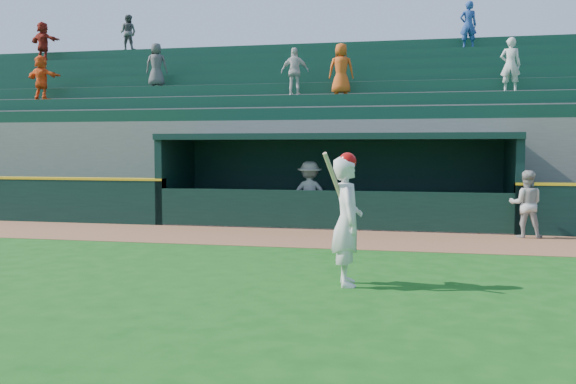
{
  "coord_description": "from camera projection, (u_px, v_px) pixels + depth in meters",
  "views": [
    {
      "loc": [
        2.43,
        -9.61,
        2.1
      ],
      "look_at": [
        0.0,
        1.6,
        1.3
      ],
      "focal_mm": 40.0,
      "sensor_mm": 36.0,
      "label": 1
    }
  ],
  "objects": [
    {
      "name": "ground",
      "position": [
        266.0,
        282.0,
        10.03
      ],
      "size": [
        120.0,
        120.0,
        0.0
      ],
      "primitive_type": "plane",
      "color": "#144B12",
      "rests_on": "ground"
    },
    {
      "name": "warning_track",
      "position": [
        318.0,
        238.0,
        14.8
      ],
      "size": [
        40.0,
        3.0,
        0.01
      ],
      "primitive_type": "cube",
      "color": "brown",
      "rests_on": "ground"
    },
    {
      "name": "dugout_player_front",
      "position": [
        526.0,
        204.0,
        14.86
      ],
      "size": [
        0.8,
        0.65,
        1.57
      ],
      "primitive_type": "imported",
      "rotation": [
        0.0,
        0.0,
        3.07
      ],
      "color": "#AAA9A4",
      "rests_on": "ground"
    },
    {
      "name": "dugout_player_inside",
      "position": [
        310.0,
        194.0,
        16.98
      ],
      "size": [
        1.19,
        0.78,
        1.73
      ],
      "primitive_type": "imported",
      "rotation": [
        0.0,
        0.0,
        3.27
      ],
      "color": "#969792",
      "rests_on": "ground"
    },
    {
      "name": "dugout",
      "position": [
        337.0,
        174.0,
        17.74
      ],
      "size": [
        9.4,
        2.8,
        2.46
      ],
      "color": "slate",
      "rests_on": "ground"
    },
    {
      "name": "stands",
      "position": [
        355.0,
        139.0,
        22.11
      ],
      "size": [
        34.5,
        6.25,
        7.4
      ],
      "color": "slate",
      "rests_on": "ground"
    },
    {
      "name": "batter_at_plate",
      "position": [
        347.0,
        219.0,
        9.72
      ],
      "size": [
        0.63,
        0.86,
        2.04
      ],
      "color": "silver",
      "rests_on": "ground"
    }
  ]
}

